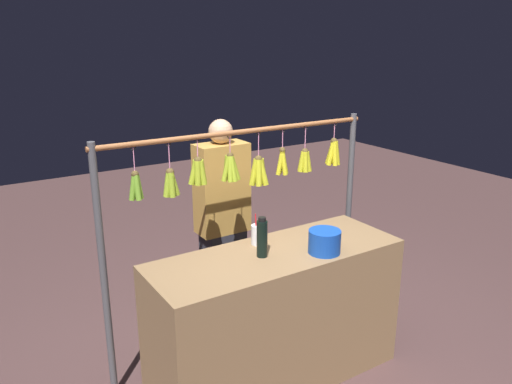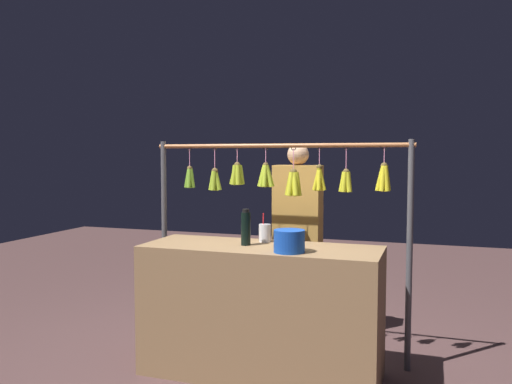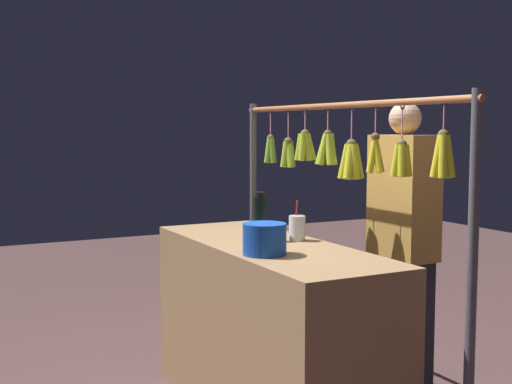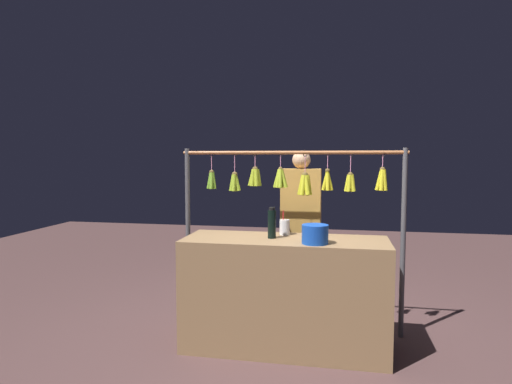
{
  "view_description": "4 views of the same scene",
  "coord_description": "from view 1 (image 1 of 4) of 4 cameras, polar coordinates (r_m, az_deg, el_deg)",
  "views": [
    {
      "loc": [
        1.68,
        2.38,
        2.19
      ],
      "look_at": [
        0.15,
        0.0,
        1.32
      ],
      "focal_mm": 35.72,
      "sensor_mm": 36.0,
      "label": 1
    },
    {
      "loc": [
        -1.12,
        3.38,
        1.53
      ],
      "look_at": [
        0.03,
        0.0,
        1.28
      ],
      "focal_mm": 36.66,
      "sensor_mm": 36.0,
      "label": 2
    },
    {
      "loc": [
        -2.94,
        1.6,
        1.48
      ],
      "look_at": [
        0.15,
        0.0,
        1.16
      ],
      "focal_mm": 47.35,
      "sensor_mm": 36.0,
      "label": 3
    },
    {
      "loc": [
        -0.41,
        3.44,
        1.56
      ],
      "look_at": [
        0.24,
        0.0,
        1.28
      ],
      "focal_mm": 30.47,
      "sensor_mm": 36.0,
      "label": 4
    }
  ],
  "objects": [
    {
      "name": "ground_plane",
      "position": [
        3.65,
        2.16,
        -19.89
      ],
      "size": [
        12.0,
        12.0,
        0.0
      ],
      "primitive_type": "plane",
      "color": "#4E3534"
    },
    {
      "name": "market_counter",
      "position": [
        3.4,
        2.24,
        -13.77
      ],
      "size": [
        1.64,
        0.59,
        0.91
      ],
      "primitive_type": "cube",
      "color": "olive",
      "rests_on": "ground"
    },
    {
      "name": "display_rack",
      "position": [
        3.41,
        -1.21,
        0.15
      ],
      "size": [
        1.99,
        0.13,
        1.64
      ],
      "color": "#4C4C51",
      "rests_on": "ground"
    },
    {
      "name": "water_bottle",
      "position": [
        3.08,
        0.71,
        -5.18
      ],
      "size": [
        0.07,
        0.07,
        0.25
      ],
      "color": "black",
      "rests_on": "market_counter"
    },
    {
      "name": "blue_bucket",
      "position": [
        3.18,
        7.68,
        -5.53
      ],
      "size": [
        0.2,
        0.2,
        0.15
      ],
      "primitive_type": "cylinder",
      "color": "#1647B4",
      "rests_on": "market_counter"
    },
    {
      "name": "drink_cup",
      "position": [
        3.28,
        0.2,
        -4.79
      ],
      "size": [
        0.09,
        0.09,
        0.21
      ],
      "color": "silver",
      "rests_on": "market_counter"
    },
    {
      "name": "vendor_person",
      "position": [
        3.88,
        -3.76,
        -3.93
      ],
      "size": [
        0.39,
        0.21,
        1.63
      ],
      "color": "#2D2D38",
      "rests_on": "ground"
    }
  ]
}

